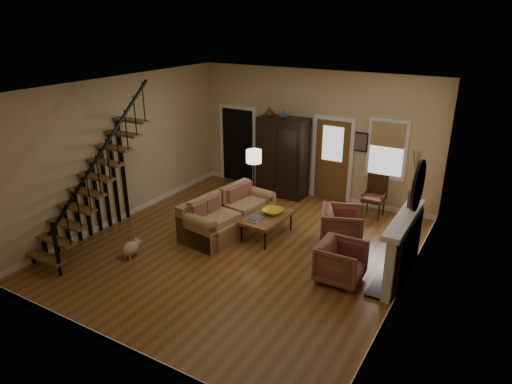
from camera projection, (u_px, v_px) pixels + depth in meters
The scene contains 15 objects.
room at pixel (267, 155), 10.54m from camera, with size 7.00×7.33×3.30m.
staircase at pixel (90, 171), 9.16m from camera, with size 0.94×2.80×3.20m, color brown, non-canonical shape.
fireplace at pixel (405, 243), 8.14m from camera, with size 0.33×1.95×2.30m.
armoire at pixel (283, 157), 11.95m from camera, with size 1.30×0.60×2.10m, color black, non-canonical shape.
vase_a at pixel (270, 112), 11.61m from camera, with size 0.24×0.24×0.25m, color #4C2619.
vase_b at pixel (284, 114), 11.43m from camera, with size 0.20×0.20×0.21m, color #334C60.
sofa at pixel (229, 214), 10.10m from camera, with size 0.98×2.26×0.84m, color #A5794B, non-canonical shape.
coffee_table at pixel (267, 226), 9.94m from camera, with size 0.74×1.26×0.48m, color brown, non-canonical shape.
bowl at pixel (272, 212), 9.93m from camera, with size 0.43×0.43×0.11m, color gold.
books at pixel (255, 218), 9.65m from camera, with size 0.23×0.32×0.06m, color beige, non-canonical shape.
armchair_left at pixel (341, 262), 8.23m from camera, with size 0.79×0.82×0.74m, color maroon.
armchair_right at pixel (342, 226), 9.57m from camera, with size 0.84×0.87×0.79m, color maroon.
floor_lamp at pixel (254, 182), 10.92m from camera, with size 0.36×0.36×1.59m, color black, non-canonical shape.
side_chair at pixel (374, 197), 10.79m from camera, with size 0.54×0.54×1.02m, color #362011, non-canonical shape.
dog at pixel (131, 249), 9.10m from camera, with size 0.27×0.46×0.33m, color #CAAC8A, non-canonical shape.
Camera 1 is at (4.49, -7.10, 4.55)m, focal length 32.00 mm.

